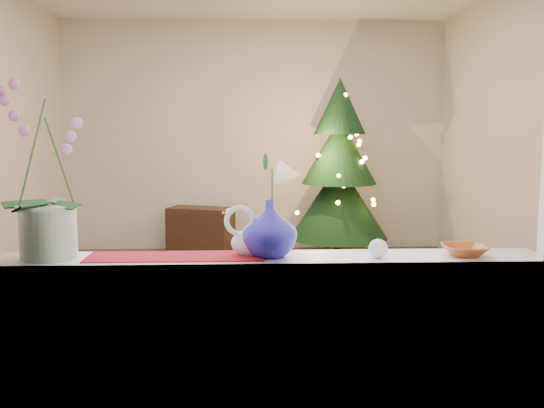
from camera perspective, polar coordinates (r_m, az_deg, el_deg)
The scene contains 16 objects.
ground at distance 4.96m, azimuth -1.21°, elevation -9.71°, with size 5.00×5.00×0.00m, color #372116.
wall_back at distance 7.25m, azimuth -1.66°, elevation 6.38°, with size 4.50×0.10×2.70m, color beige.
wall_front at distance 2.25m, azimuth 0.05°, elevation 5.12°, with size 4.50×0.10×2.70m, color beige.
wall_right at distance 5.30m, azimuth 24.00°, elevation 5.58°, with size 0.10×5.00×2.70m, color beige.
window_apron at distance 2.49m, azimuth 0.00°, elevation -16.25°, with size 2.20×0.08×0.88m, color white.
windowsill at distance 2.44m, azimuth -0.09°, elevation -5.41°, with size 2.20×0.26×0.04m, color white.
window_frame at distance 2.30m, azimuth 0.01°, elevation 13.90°, with size 2.22×0.06×1.60m, color white, non-canonical shape.
runner at distance 2.45m, azimuth -9.05°, elevation -4.90°, with size 0.70×0.20×0.01m, color maroon.
orchid_pot at distance 2.52m, azimuth -20.56°, elevation 3.03°, with size 0.24×0.24×0.70m, color white, non-canonical shape.
swan at distance 2.43m, azimuth -1.90°, elevation -2.64°, with size 0.23×0.10×0.19m, color silver, non-canonical shape.
blue_vase at distance 2.41m, azimuth -0.23°, elevation -1.91°, with size 0.25×0.25×0.26m, color navy.
lily at distance 2.38m, azimuth -0.24°, elevation 3.56°, with size 0.15×0.08×0.20m, color white, non-canonical shape.
paperweight at distance 2.43m, azimuth 9.96°, elevation -4.14°, with size 0.08×0.08×0.08m, color silver.
amber_dish at distance 2.56m, azimuth 17.67°, elevation -4.25°, with size 0.15×0.15×0.04m, color #A34C1E.
xmas_tree at distance 6.71m, azimuth 6.33°, elevation 3.26°, with size 1.09×1.09×1.99m, color black, non-canonical shape.
side_table at distance 7.03m, azimuth -6.72°, elevation -2.52°, with size 0.72×0.36×0.54m, color black.
Camera 1 is at (-0.10, -4.75, 1.42)m, focal length 40.00 mm.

